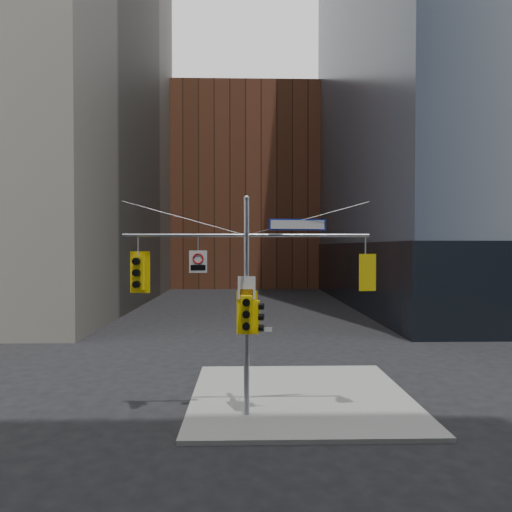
{
  "coord_description": "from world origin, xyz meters",
  "views": [
    {
      "loc": [
        -0.04,
        -12.79,
        5.62
      ],
      "look_at": [
        0.31,
        2.0,
        5.33
      ],
      "focal_mm": 32.0,
      "sensor_mm": 36.0,
      "label": 1
    }
  ],
  "objects_px": {
    "signal_assembly": "(247,284)",
    "traffic_light_pole_side": "(257,317)",
    "regulatory_sign_arm": "(198,261)",
    "traffic_light_west_arm": "(138,272)",
    "street_sign_blade": "(298,225)",
    "traffic_light_east_arm": "(365,272)",
    "traffic_light_pole_front": "(247,313)"
  },
  "relations": [
    {
      "from": "traffic_light_pole_side",
      "to": "regulatory_sign_arm",
      "type": "xyz_separation_m",
      "value": [
        -1.89,
        -0.02,
        1.83
      ]
    },
    {
      "from": "traffic_light_west_arm",
      "to": "street_sign_blade",
      "type": "relative_size",
      "value": 0.72
    },
    {
      "from": "signal_assembly",
      "to": "regulatory_sign_arm",
      "type": "distance_m",
      "value": 1.74
    },
    {
      "from": "signal_assembly",
      "to": "street_sign_blade",
      "type": "xyz_separation_m",
      "value": [
        1.66,
        0.0,
        1.93
      ]
    },
    {
      "from": "street_sign_blade",
      "to": "regulatory_sign_arm",
      "type": "distance_m",
      "value": 3.44
    },
    {
      "from": "traffic_light_pole_side",
      "to": "regulatory_sign_arm",
      "type": "bearing_deg",
      "value": 104.34
    },
    {
      "from": "traffic_light_east_arm",
      "to": "traffic_light_west_arm",
      "type": "bearing_deg",
      "value": -9.87
    },
    {
      "from": "traffic_light_east_arm",
      "to": "regulatory_sign_arm",
      "type": "height_order",
      "value": "regulatory_sign_arm"
    },
    {
      "from": "traffic_light_west_arm",
      "to": "street_sign_blade",
      "type": "distance_m",
      "value": 5.39
    },
    {
      "from": "traffic_light_east_arm",
      "to": "traffic_light_pole_front",
      "type": "xyz_separation_m",
      "value": [
        -3.88,
        -0.27,
        -1.3
      ]
    },
    {
      "from": "traffic_light_west_arm",
      "to": "traffic_light_pole_side",
      "type": "xyz_separation_m",
      "value": [
        3.82,
        -0.02,
        -1.45
      ]
    },
    {
      "from": "traffic_light_east_arm",
      "to": "street_sign_blade",
      "type": "height_order",
      "value": "street_sign_blade"
    },
    {
      "from": "traffic_light_west_arm",
      "to": "regulatory_sign_arm",
      "type": "distance_m",
      "value": 1.97
    },
    {
      "from": "traffic_light_west_arm",
      "to": "traffic_light_pole_side",
      "type": "distance_m",
      "value": 4.09
    },
    {
      "from": "traffic_light_pole_side",
      "to": "street_sign_blade",
      "type": "bearing_deg",
      "value": -75.86
    },
    {
      "from": "signal_assembly",
      "to": "street_sign_blade",
      "type": "relative_size",
      "value": 4.24
    },
    {
      "from": "traffic_light_east_arm",
      "to": "traffic_light_pole_front",
      "type": "relative_size",
      "value": 0.86
    },
    {
      "from": "regulatory_sign_arm",
      "to": "traffic_light_pole_side",
      "type": "bearing_deg",
      "value": -1.09
    },
    {
      "from": "regulatory_sign_arm",
      "to": "traffic_light_east_arm",
      "type": "bearing_deg",
      "value": -1.37
    },
    {
      "from": "traffic_light_east_arm",
      "to": "traffic_light_pole_side",
      "type": "height_order",
      "value": "traffic_light_east_arm"
    },
    {
      "from": "signal_assembly",
      "to": "traffic_light_pole_side",
      "type": "distance_m",
      "value": 1.12
    },
    {
      "from": "traffic_light_pole_front",
      "to": "street_sign_blade",
      "type": "xyz_separation_m",
      "value": [
        1.66,
        0.27,
        2.85
      ]
    },
    {
      "from": "signal_assembly",
      "to": "traffic_light_pole_front",
      "type": "bearing_deg",
      "value": -89.91
    },
    {
      "from": "street_sign_blade",
      "to": "traffic_light_pole_side",
      "type": "bearing_deg",
      "value": 172.61
    },
    {
      "from": "signal_assembly",
      "to": "traffic_light_pole_front",
      "type": "height_order",
      "value": "signal_assembly"
    },
    {
      "from": "signal_assembly",
      "to": "traffic_light_pole_side",
      "type": "xyz_separation_m",
      "value": [
        0.32,
        -0.0,
        -1.07
      ]
    },
    {
      "from": "street_sign_blade",
      "to": "regulatory_sign_arm",
      "type": "bearing_deg",
      "value": 172.73
    },
    {
      "from": "traffic_light_west_arm",
      "to": "traffic_light_east_arm",
      "type": "bearing_deg",
      "value": 4.37
    },
    {
      "from": "traffic_light_west_arm",
      "to": "street_sign_blade",
      "type": "xyz_separation_m",
      "value": [
        5.16,
        -0.01,
        1.55
      ]
    },
    {
      "from": "traffic_light_pole_side",
      "to": "street_sign_blade",
      "type": "xyz_separation_m",
      "value": [
        1.34,
        0.01,
        3.0
      ]
    },
    {
      "from": "street_sign_blade",
      "to": "traffic_light_east_arm",
      "type": "bearing_deg",
      "value": -7.74
    },
    {
      "from": "signal_assembly",
      "to": "traffic_light_pole_side",
      "type": "relative_size",
      "value": 7.54
    }
  ]
}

